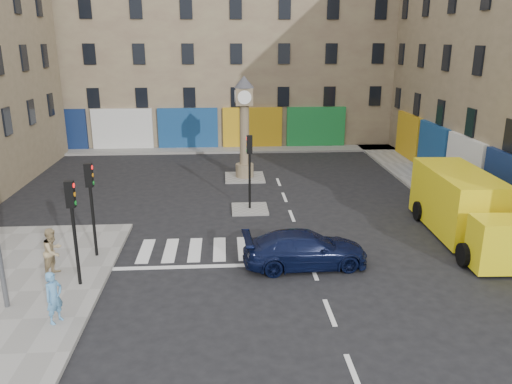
{
  "coord_description": "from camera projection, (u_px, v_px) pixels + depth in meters",
  "views": [
    {
      "loc": [
        -3.22,
        -15.74,
        8.28
      ],
      "look_at": [
        -1.9,
        4.6,
        2.0
      ],
      "focal_mm": 35.0,
      "sensor_mm": 36.0,
      "label": 1
    }
  ],
  "objects": [
    {
      "name": "pedestrian_blue",
      "position": [
        54.0,
        297.0,
        14.73
      ],
      "size": [
        0.64,
        0.71,
        1.62
      ],
      "primitive_type": "imported",
      "rotation": [
        0.0,
        0.0,
        1.02
      ],
      "color": "#5591C4",
      "rests_on": "sidewalk_left"
    },
    {
      "name": "sidewalk_far",
      "position": [
        214.0,
        150.0,
        38.55
      ],
      "size": [
        32.0,
        2.4,
        0.15
      ],
      "primitive_type": "cube",
      "color": "gray",
      "rests_on": "ground"
    },
    {
      "name": "traffic_light_left_far",
      "position": [
        91.0,
        195.0,
        18.84
      ],
      "size": [
        0.28,
        0.22,
        3.7
      ],
      "color": "black",
      "rests_on": "sidewalk_left"
    },
    {
      "name": "traffic_light_left_near",
      "position": [
        73.0,
        217.0,
        16.55
      ],
      "size": [
        0.28,
        0.22,
        3.7
      ],
      "color": "black",
      "rests_on": "sidewalk_left"
    },
    {
      "name": "traffic_light_island",
      "position": [
        250.0,
        160.0,
        24.39
      ],
      "size": [
        0.28,
        0.22,
        3.7
      ],
      "color": "black",
      "rests_on": "island_near"
    },
    {
      "name": "building_far",
      "position": [
        213.0,
        36.0,
        41.6
      ],
      "size": [
        32.0,
        10.0,
        17.0
      ],
      "primitive_type": "cube",
      "color": "gray",
      "rests_on": "ground"
    },
    {
      "name": "navy_sedan",
      "position": [
        305.0,
        249.0,
        18.8
      ],
      "size": [
        4.81,
        2.2,
        1.36
      ],
      "primitive_type": "imported",
      "rotation": [
        0.0,
        0.0,
        1.63
      ],
      "color": "black",
      "rests_on": "ground"
    },
    {
      "name": "island_far",
      "position": [
        245.0,
        177.0,
        30.86
      ],
      "size": [
        2.4,
        2.4,
        0.12
      ],
      "primitive_type": "cube",
      "color": "gray",
      "rests_on": "ground"
    },
    {
      "name": "pedestrian_tan",
      "position": [
        53.0,
        252.0,
        17.74
      ],
      "size": [
        0.9,
        1.02,
        1.76
      ],
      "primitive_type": "imported",
      "rotation": [
        0.0,
        0.0,
        1.26
      ],
      "color": "tan",
      "rests_on": "sidewalk_left"
    },
    {
      "name": "clock_pillar",
      "position": [
        244.0,
        121.0,
        29.83
      ],
      "size": [
        1.2,
        1.2,
        6.1
      ],
      "color": "#867458",
      "rests_on": "island_far"
    },
    {
      "name": "yellow_van",
      "position": [
        464.0,
        207.0,
        21.38
      ],
      "size": [
        2.78,
        7.62,
        2.74
      ],
      "rotation": [
        0.0,
        0.0,
        -0.04
      ],
      "color": "yellow",
      "rests_on": "ground"
    },
    {
      "name": "sidewalk_right",
      "position": [
        440.0,
        193.0,
        27.7
      ],
      "size": [
        2.6,
        30.0,
        0.15
      ],
      "primitive_type": "cube",
      "color": "gray",
      "rests_on": "ground"
    },
    {
      "name": "island_near",
      "position": [
        250.0,
        209.0,
        25.14
      ],
      "size": [
        1.8,
        1.8,
        0.12
      ],
      "primitive_type": "cube",
      "color": "gray",
      "rests_on": "ground"
    },
    {
      "name": "ground",
      "position": [
        318.0,
        283.0,
        17.65
      ],
      "size": [
        120.0,
        120.0,
        0.0
      ],
      "primitive_type": "plane",
      "color": "black",
      "rests_on": "ground"
    }
  ]
}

